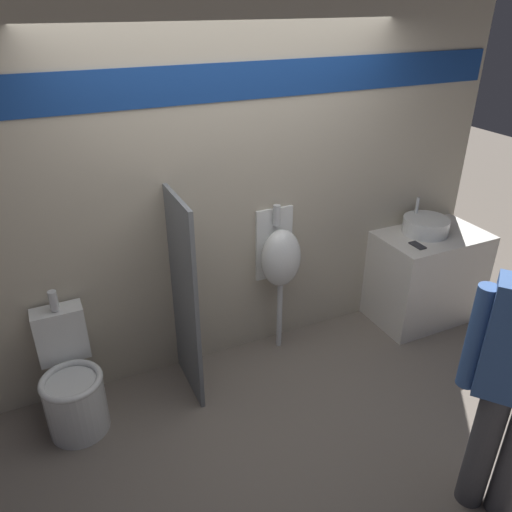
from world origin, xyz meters
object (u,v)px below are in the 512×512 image
Objects in this scene: urinal_near_counter at (280,258)px; toilet at (72,387)px; cell_phone at (418,245)px; sink_basin at (426,226)px.

toilet is (-1.65, -0.19, -0.51)m from urinal_near_counter.
cell_phone is 1.15m from urinal_near_counter.
urinal_near_counter is (-1.11, 0.28, -0.00)m from cell_phone.
urinal_near_counter reaches higher than cell_phone.
sink_basin is at bearing 1.51° from toilet.
toilet is at bearing 178.01° from cell_phone.
urinal_near_counter is (-1.34, 0.11, -0.06)m from sink_basin.
cell_phone is (-0.23, -0.17, -0.06)m from sink_basin.
sink_basin reaches higher than toilet.
cell_phone is 0.15× the size of toilet.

